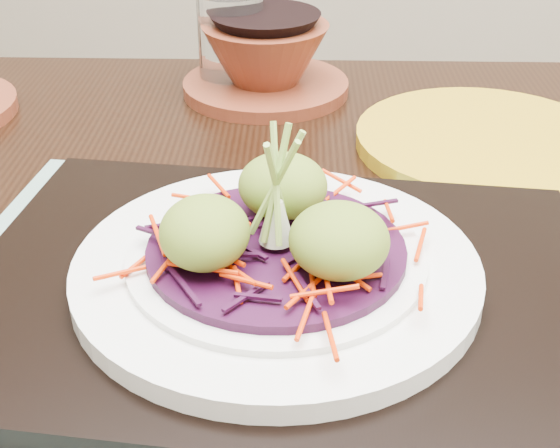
# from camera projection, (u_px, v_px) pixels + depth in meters

# --- Properties ---
(dining_table) EXTENTS (1.21, 0.86, 0.72)m
(dining_table) POSITION_uv_depth(u_px,v_px,m) (238.00, 347.00, 0.59)
(dining_table) COLOR black
(dining_table) RESTS_ON ground
(placemat) EXTENTS (0.44, 0.35, 0.00)m
(placemat) POSITION_uv_depth(u_px,v_px,m) (276.00, 303.00, 0.48)
(placemat) COLOR gray
(placemat) RESTS_ON dining_table
(serving_tray) EXTENTS (0.38, 0.29, 0.02)m
(serving_tray) POSITION_uv_depth(u_px,v_px,m) (276.00, 290.00, 0.47)
(serving_tray) COLOR black
(serving_tray) RESTS_ON placemat
(white_plate) EXTENTS (0.24, 0.24, 0.02)m
(white_plate) POSITION_uv_depth(u_px,v_px,m) (276.00, 267.00, 0.46)
(white_plate) COLOR white
(white_plate) RESTS_ON serving_tray
(cabbage_bed) EXTENTS (0.15, 0.15, 0.01)m
(cabbage_bed) POSITION_uv_depth(u_px,v_px,m) (276.00, 250.00, 0.46)
(cabbage_bed) COLOR #300926
(cabbage_bed) RESTS_ON white_plate
(carrot_julienne) EXTENTS (0.19, 0.19, 0.01)m
(carrot_julienne) POSITION_uv_depth(u_px,v_px,m) (276.00, 239.00, 0.45)
(carrot_julienne) COLOR red
(carrot_julienne) RESTS_ON cabbage_bed
(guacamole_scoops) EXTENTS (0.13, 0.12, 0.04)m
(guacamole_scoops) POSITION_uv_depth(u_px,v_px,m) (276.00, 219.00, 0.44)
(guacamole_scoops) COLOR olive
(guacamole_scoops) RESTS_ON cabbage_bed
(scallion_garnish) EXTENTS (0.06, 0.06, 0.08)m
(scallion_garnish) POSITION_uv_depth(u_px,v_px,m) (276.00, 190.00, 0.44)
(scallion_garnish) COLOR #8AB046
(scallion_garnish) RESTS_ON cabbage_bed
(water_glass) EXTENTS (0.08, 0.08, 0.09)m
(water_glass) POSITION_uv_depth(u_px,v_px,m) (231.00, 41.00, 0.78)
(water_glass) COLOR white
(water_glass) RESTS_ON dining_table
(terracotta_bowl_set) EXTENTS (0.17, 0.17, 0.07)m
(terracotta_bowl_set) POSITION_uv_depth(u_px,v_px,m) (266.00, 63.00, 0.77)
(terracotta_bowl_set) COLOR maroon
(terracotta_bowl_set) RESTS_ON dining_table
(yellow_plate) EXTENTS (0.24, 0.24, 0.01)m
(yellow_plate) POSITION_uv_depth(u_px,v_px,m) (485.00, 141.00, 0.67)
(yellow_plate) COLOR #AD8413
(yellow_plate) RESTS_ON dining_table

